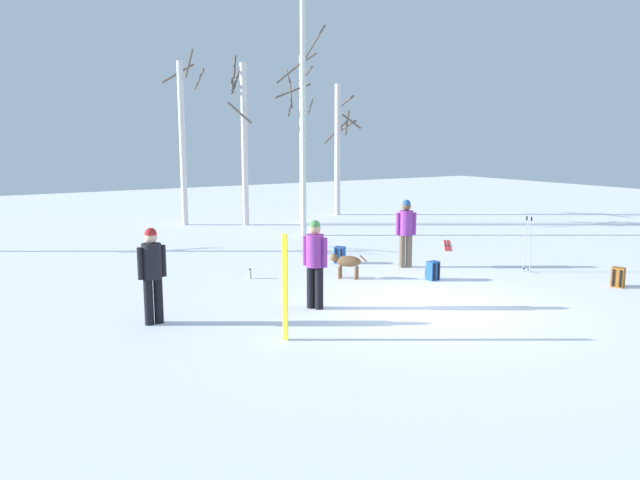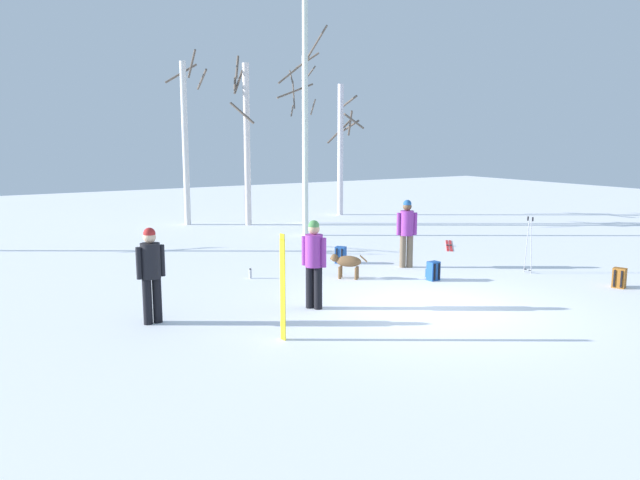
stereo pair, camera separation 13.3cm
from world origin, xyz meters
name	(u,v)px [view 2 (the right image)]	position (x,y,z in m)	size (l,w,h in m)	color
ground_plane	(427,308)	(0.00, 0.00, 0.00)	(60.00, 60.00, 0.00)	white
person_0	(407,229)	(2.04, 3.19, 0.98)	(0.48, 0.34, 1.72)	#72604C
person_1	(314,258)	(-1.90, 1.08, 0.98)	(0.34, 0.46, 1.72)	black
person_2	(151,269)	(-4.84, 1.71, 0.98)	(0.52, 0.34, 1.72)	black
dog	(347,262)	(0.05, 2.91, 0.39)	(0.66, 0.67, 0.57)	brown
ski_pair_planted_0	(283,288)	(-3.29, -0.29, 0.87)	(0.03, 0.14, 1.75)	yellow
ski_pair_lying_0	(449,245)	(5.15, 5.00, 0.01)	(1.39, 1.56, 0.05)	red
ski_poles_0	(529,243)	(4.17, 1.17, 0.73)	(0.07, 0.24, 1.37)	#B2B2BC
backpack_0	(433,271)	(1.66, 1.73, 0.21)	(0.27, 0.30, 0.44)	#1E4C99
backpack_1	(341,255)	(0.90, 4.47, 0.21)	(0.34, 0.34, 0.44)	#1E4C99
backpack_2	(619,278)	(4.67, -0.92, 0.21)	(0.33, 0.31, 0.44)	#99591E
water_bottle_0	(250,274)	(-1.87, 4.08, 0.11)	(0.07, 0.07, 0.23)	silver
birch_tree_1	(186,139)	(-0.06, 13.54, 3.18)	(1.29, 1.53, 6.36)	silver
birch_tree_2	(246,141)	(1.82, 12.31, 3.11)	(0.79, 1.22, 6.18)	silver
birch_tree_3	(305,117)	(2.44, 9.04, 3.89)	(1.38, 1.16, 7.51)	silver
birch_tree_4	(304,137)	(3.85, 11.62, 3.26)	(1.10, 1.08, 6.20)	silver
birch_tree_5	(341,147)	(6.50, 13.12, 2.85)	(1.32, 1.60, 5.40)	silver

